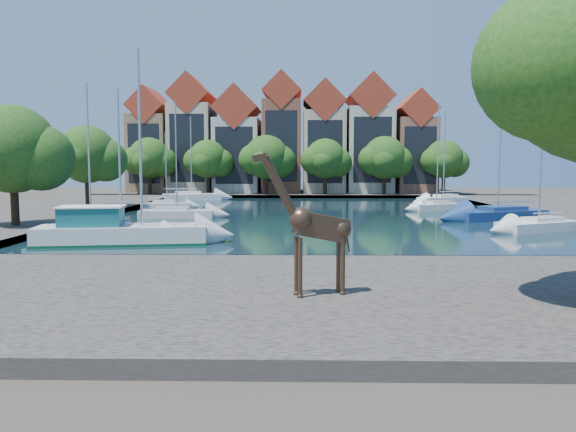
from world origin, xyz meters
name	(u,v)px	position (x,y,z in m)	size (l,w,h in m)	color
ground	(331,265)	(0.00, 0.00, 0.00)	(160.00, 160.00, 0.00)	#38332B
water_basin	(316,216)	(0.00, 24.00, 0.04)	(38.00, 50.00, 0.08)	black
near_quay	(343,296)	(0.00, -7.00, 0.25)	(50.00, 14.00, 0.50)	#534F48
far_quay	(310,194)	(0.00, 56.00, 0.25)	(60.00, 16.00, 0.50)	#534F48
left_quay	(39,213)	(-25.00, 24.00, 0.25)	(14.00, 52.00, 0.50)	#534F48
townhouse_west_end	(152,145)	(-23.00, 55.99, 7.36)	(5.44, 9.18, 14.93)	#896A4A
townhouse_west_mid	(193,139)	(-17.00, 55.99, 8.23)	(5.94, 9.18, 16.79)	#BBAE90
townhouse_west_inner	(238,145)	(-10.50, 55.99, 7.35)	(6.43, 9.18, 15.15)	beige
townhouse_center	(282,138)	(-4.00, 55.99, 8.36)	(5.44, 9.18, 16.93)	brown
townhouse_east_inner	(324,142)	(2.00, 55.99, 7.73)	(5.94, 9.18, 15.79)	#C2AD8B
townhouse_east_mid	(369,139)	(8.50, 55.99, 8.10)	(6.43, 9.18, 16.65)	beige
townhouse_east_end	(414,146)	(15.00, 55.99, 7.11)	(5.44, 9.18, 14.43)	brown
far_tree_far_west	(150,159)	(-21.90, 50.49, 5.18)	(7.28, 5.60, 7.68)	#332114
far_tree_west	(208,160)	(-13.91, 50.49, 5.08)	(6.76, 5.20, 7.36)	#332114
far_tree_mid_west	(267,159)	(-5.89, 50.49, 5.29)	(7.80, 6.00, 8.00)	#332114
far_tree_mid_east	(326,160)	(2.10, 50.49, 5.13)	(7.02, 5.40, 7.52)	#332114
far_tree_east	(385,159)	(10.11, 50.49, 5.24)	(7.54, 5.80, 7.84)	#332114
far_tree_far_east	(445,160)	(18.09, 50.49, 5.08)	(6.76, 5.20, 7.36)	#332114
side_tree_left_near	(14,152)	(-20.89, 11.99, 5.49)	(7.80, 6.00, 8.20)	#332114
side_tree_left_far	(88,156)	(-21.90, 27.99, 5.38)	(7.28, 5.60, 7.88)	#332114
giraffe_statue	(314,226)	(-1.03, -7.96, 2.76)	(3.16, 1.28, 4.60)	#3D2D1E
motorsailer	(116,229)	(-12.13, 6.24, 0.94)	(9.99, 4.22, 11.16)	silver
sailboat_left_a	(122,234)	(-12.00, 6.73, 0.61)	(6.53, 2.85, 9.02)	silver
sailboat_left_b	(91,227)	(-15.00, 9.93, 0.64)	(6.00, 3.34, 9.79)	navy
sailboat_left_c	(177,212)	(-12.00, 21.84, 0.58)	(6.35, 2.35, 9.79)	beige
sailboat_left_d	(167,204)	(-15.00, 30.71, 0.57)	(4.94, 2.40, 7.79)	silver
sailboat_left_e	(192,195)	(-15.00, 44.00, 0.67)	(7.58, 4.28, 10.37)	silver
sailboat_right_a	(539,223)	(15.00, 12.82, 0.61)	(6.38, 4.44, 11.05)	silver
sailboat_right_b	(498,212)	(15.00, 20.81, 0.66)	(8.67, 5.77, 11.85)	navy
sailboat_right_c	(437,205)	(12.00, 29.33, 0.62)	(5.33, 3.46, 10.51)	silver
sailboat_right_d	(443,199)	(15.00, 38.62, 0.67)	(6.22, 4.30, 10.56)	white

